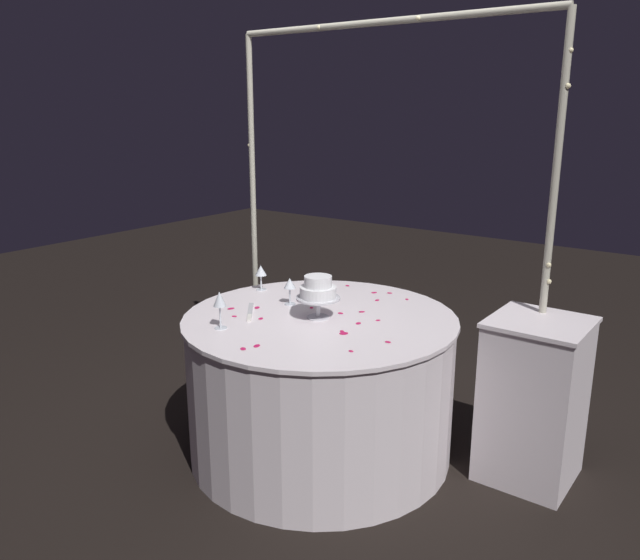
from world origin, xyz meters
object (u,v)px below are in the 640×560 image
(main_table, at_px, (320,385))
(wine_glass_1, at_px, (220,301))
(wine_glass_2, at_px, (290,285))
(cake_knife, at_px, (250,313))
(tiered_cake, at_px, (318,291))
(wine_glass_0, at_px, (261,272))
(decorative_arch, at_px, (380,173))
(side_table, at_px, (533,400))

(main_table, xyz_separation_m, wine_glass_1, (-0.28, -0.42, 0.51))
(wine_glass_1, xyz_separation_m, wine_glass_2, (0.03, 0.49, -0.03))
(cake_knife, bearing_deg, tiered_cake, 25.51)
(wine_glass_1, bearing_deg, wine_glass_0, 114.94)
(main_table, bearing_deg, wine_glass_2, 164.57)
(wine_glass_1, bearing_deg, tiered_cake, 54.73)
(main_table, height_order, cake_knife, cake_knife)
(cake_knife, bearing_deg, main_table, 29.37)
(cake_knife, bearing_deg, wine_glass_0, 124.08)
(tiered_cake, height_order, cake_knife, tiered_cake)
(wine_glass_2, bearing_deg, wine_glass_1, -93.03)
(tiered_cake, distance_m, wine_glass_1, 0.49)
(decorative_arch, height_order, cake_knife, decorative_arch)
(decorative_arch, relative_size, cake_knife, 9.18)
(side_table, relative_size, wine_glass_0, 5.60)
(main_table, bearing_deg, wine_glass_1, -123.16)
(decorative_arch, height_order, wine_glass_0, decorative_arch)
(tiered_cake, xyz_separation_m, wine_glass_0, (-0.56, 0.21, -0.03))
(wine_glass_2, xyz_separation_m, cake_knife, (-0.06, -0.24, -0.10))
(decorative_arch, xyz_separation_m, tiered_cake, (0.01, -0.57, -0.53))
(tiered_cake, bearing_deg, wine_glass_2, 159.99)
(side_table, bearing_deg, tiered_cake, -155.08)
(wine_glass_1, relative_size, cake_knife, 0.76)
(side_table, bearing_deg, wine_glass_1, -145.79)
(main_table, bearing_deg, cake_knife, -150.63)
(main_table, distance_m, side_table, 1.05)
(tiered_cake, bearing_deg, side_table, 24.92)
(main_table, xyz_separation_m, wine_glass_0, (-0.56, 0.19, 0.48))
(tiered_cake, relative_size, cake_knife, 0.92)
(decorative_arch, xyz_separation_m, wine_glass_0, (-0.56, -0.36, -0.56))
(wine_glass_2, relative_size, cake_knife, 0.60)
(side_table, xyz_separation_m, wine_glass_1, (-1.24, -0.84, 0.48))
(tiered_cake, relative_size, wine_glass_2, 1.52)
(side_table, relative_size, wine_glass_1, 4.43)
(wine_glass_0, height_order, wine_glass_2, same)
(cake_knife, bearing_deg, decorative_arch, 66.68)
(main_table, bearing_deg, tiered_cake, -76.74)
(main_table, xyz_separation_m, side_table, (0.96, 0.42, 0.03))
(side_table, xyz_separation_m, cake_knife, (-1.28, -0.60, 0.35))
(tiered_cake, relative_size, wine_glass_1, 1.21)
(side_table, distance_m, wine_glass_1, 1.57)
(side_table, xyz_separation_m, wine_glass_2, (-1.21, -0.35, 0.45))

